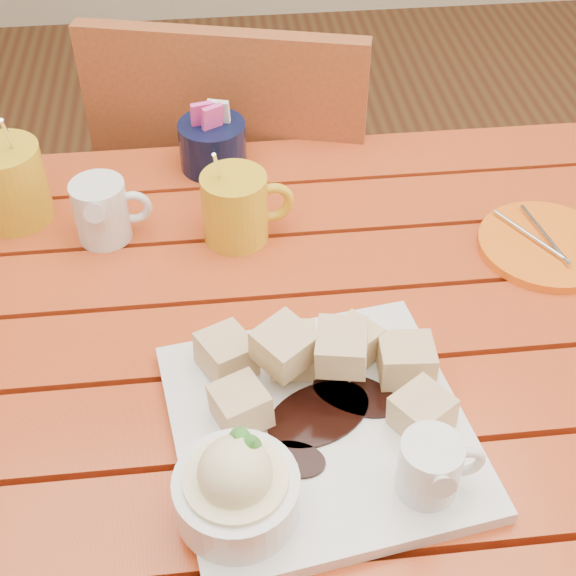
{
  "coord_description": "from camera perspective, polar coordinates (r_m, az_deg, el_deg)",
  "views": [
    {
      "loc": [
        -0.06,
        -0.63,
        1.41
      ],
      "look_at": [
        0.01,
        -0.0,
        0.82
      ],
      "focal_mm": 50.0,
      "sensor_mm": 36.0,
      "label": 1
    }
  ],
  "objects": [
    {
      "name": "sugar_caddy",
      "position": [
        1.15,
        -5.38,
        10.17
      ],
      "size": [
        0.09,
        0.09,
        0.1
      ],
      "color": "black",
      "rests_on": "table"
    },
    {
      "name": "dessert_plate",
      "position": [
        0.78,
        1.13,
        -10.16
      ],
      "size": [
        0.33,
        0.33,
        0.12
      ],
      "rotation": [
        0.0,
        0.0,
        0.15
      ],
      "color": "white",
      "rests_on": "table"
    },
    {
      "name": "coffee_mug_right",
      "position": [
        1.01,
        -3.64,
        5.82
      ],
      "size": [
        0.12,
        0.08,
        0.14
      ],
      "rotation": [
        0.0,
        0.0,
        0.12
      ],
      "color": "gold",
      "rests_on": "table"
    },
    {
      "name": "chair_far",
      "position": [
        1.48,
        -3.14,
        5.52
      ],
      "size": [
        0.52,
        0.52,
        0.91
      ],
      "rotation": [
        0.0,
        0.0,
        2.89
      ],
      "color": "brown",
      "rests_on": "ground"
    },
    {
      "name": "cream_pitcher",
      "position": [
        1.04,
        -13.05,
        5.44
      ],
      "size": [
        0.1,
        0.08,
        0.08
      ],
      "rotation": [
        0.0,
        0.0,
        0.01
      ],
      "color": "white",
      "rests_on": "table"
    },
    {
      "name": "coffee_mug_left",
      "position": [
        1.1,
        -19.36,
        7.12
      ],
      "size": [
        0.13,
        0.1,
        0.16
      ],
      "rotation": [
        0.0,
        0.0,
        -0.35
      ],
      "color": "gold",
      "rests_on": "table"
    },
    {
      "name": "table",
      "position": [
        1.0,
        -0.37,
        -7.37
      ],
      "size": [
        1.2,
        0.79,
        0.75
      ],
      "color": "#9F2B14",
      "rests_on": "ground"
    },
    {
      "name": "orange_saucer",
      "position": [
        1.07,
        17.96,
        2.91
      ],
      "size": [
        0.17,
        0.17,
        0.02
      ],
      "rotation": [
        0.0,
        0.0,
        0.31
      ],
      "color": "orange",
      "rests_on": "table"
    }
  ]
}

